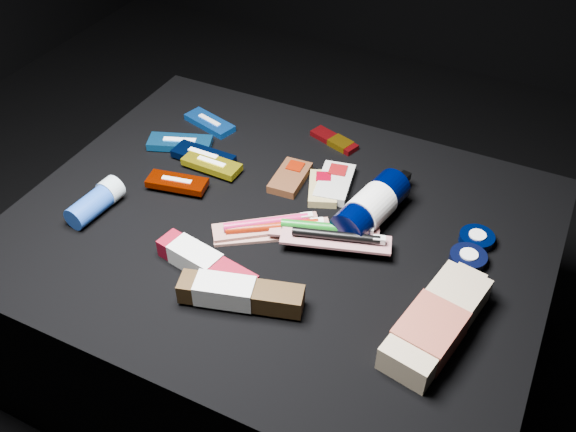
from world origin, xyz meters
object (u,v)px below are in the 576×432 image
at_px(deodorant_stick, 96,202).
at_px(toothpaste_carton_red, 203,263).
at_px(lotion_bottle, 371,207).
at_px(bodywash_bottle, 435,325).

xyz_separation_m(deodorant_stick, toothpaste_carton_red, (0.26, -0.04, -0.01)).
bearing_deg(deodorant_stick, lotion_bottle, 28.21).
xyz_separation_m(bodywash_bottle, toothpaste_carton_red, (-0.40, -0.04, -0.01)).
bearing_deg(lotion_bottle, toothpaste_carton_red, -119.04).
relative_size(lotion_bottle, deodorant_stick, 1.87).
relative_size(lotion_bottle, bodywash_bottle, 0.90).
height_order(bodywash_bottle, deodorant_stick, same).
bearing_deg(deodorant_stick, bodywash_bottle, 4.70).
distance_m(lotion_bottle, toothpaste_carton_red, 0.33).
distance_m(deodorant_stick, toothpaste_carton_red, 0.27).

